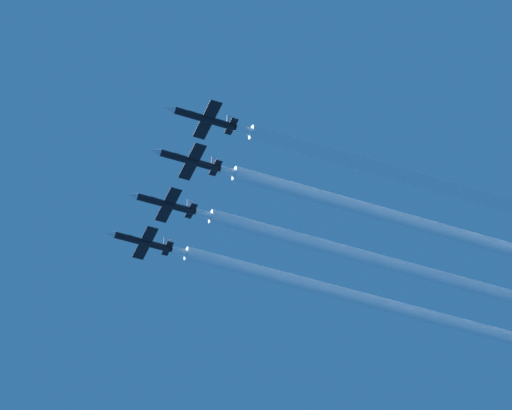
# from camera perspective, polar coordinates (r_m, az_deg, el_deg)

# --- Properties ---
(jet_far_left) EXTENTS (8.40, 12.23, 2.94)m
(jet_far_left) POSITION_cam_1_polar(r_m,az_deg,el_deg) (237.23, -2.04, 3.31)
(jet_far_left) COLOR black
(jet_inner_left) EXTENTS (8.40, 12.23, 2.94)m
(jet_inner_left) POSITION_cam_1_polar(r_m,az_deg,el_deg) (243.87, -2.61, 1.71)
(jet_inner_left) COLOR black
(jet_center) EXTENTS (8.40, 12.23, 2.94)m
(jet_center) POSITION_cam_1_polar(r_m,az_deg,el_deg) (251.11, -3.52, 0.06)
(jet_center) COLOR black
(jet_inner_right) EXTENTS (8.40, 12.23, 2.94)m
(jet_inner_right) POSITION_cam_1_polar(r_m,az_deg,el_deg) (258.17, -4.39, -1.38)
(jet_inner_right) COLOR black
(smoke_trail_far_left) EXTENTS (2.49, 68.35, 2.49)m
(smoke_trail_far_left) POSITION_cam_1_polar(r_m,az_deg,el_deg) (248.82, 6.59, 0.82)
(smoke_trail_far_left) COLOR white
(smoke_trail_inner_left) EXTENTS (2.49, 65.14, 2.49)m
(smoke_trail_inner_left) POSITION_cam_1_polar(r_m,az_deg,el_deg) (254.73, 5.50, -0.55)
(smoke_trail_inner_left) COLOR white
(smoke_trail_center) EXTENTS (2.49, 72.16, 2.49)m
(smoke_trail_center) POSITION_cam_1_polar(r_m,az_deg,el_deg) (262.84, 5.10, -2.26)
(smoke_trail_center) COLOR white
(smoke_trail_inner_right) EXTENTS (2.49, 69.01, 2.49)m
(smoke_trail_inner_right) POSITION_cam_1_polar(r_m,az_deg,el_deg) (268.96, 3.75, -3.50)
(smoke_trail_inner_right) COLOR white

